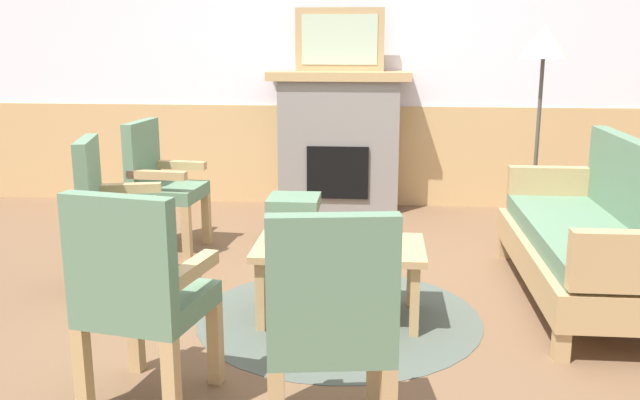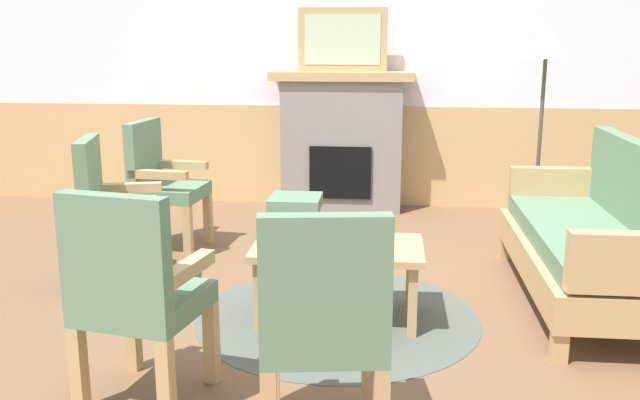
# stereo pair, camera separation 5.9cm
# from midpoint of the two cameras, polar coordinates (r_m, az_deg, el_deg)

# --- Properties ---
(ground_plane) EXTENTS (14.00, 14.00, 0.00)m
(ground_plane) POSITION_cam_midpoint_polar(r_m,az_deg,el_deg) (4.35, -0.80, -8.12)
(ground_plane) COLOR brown
(wall_back) EXTENTS (7.20, 0.14, 2.70)m
(wall_back) POSITION_cam_midpoint_polar(r_m,az_deg,el_deg) (6.65, 1.48, 10.87)
(wall_back) COLOR white
(wall_back) RESTS_ON ground_plane
(fireplace) EXTENTS (1.30, 0.44, 1.28)m
(fireplace) POSITION_cam_midpoint_polar(r_m,az_deg,el_deg) (6.46, 1.30, 4.94)
(fireplace) COLOR gray
(fireplace) RESTS_ON ground_plane
(framed_picture) EXTENTS (0.80, 0.04, 0.56)m
(framed_picture) POSITION_cam_midpoint_polar(r_m,az_deg,el_deg) (6.39, 1.35, 13.01)
(framed_picture) COLOR tan
(framed_picture) RESTS_ON fireplace
(couch) EXTENTS (0.70, 1.80, 0.98)m
(couch) POSITION_cam_midpoint_polar(r_m,az_deg,el_deg) (4.50, 20.93, -2.99)
(couch) COLOR tan
(couch) RESTS_ON ground_plane
(coffee_table) EXTENTS (0.96, 0.56, 0.44)m
(coffee_table) POSITION_cam_midpoint_polar(r_m,az_deg,el_deg) (3.96, 1.17, -4.43)
(coffee_table) COLOR tan
(coffee_table) RESTS_ON ground_plane
(round_rug) EXTENTS (1.64, 1.64, 0.01)m
(round_rug) POSITION_cam_midpoint_polar(r_m,az_deg,el_deg) (4.09, 1.15, -9.54)
(round_rug) COLOR #4C564C
(round_rug) RESTS_ON ground_plane
(book_on_table) EXTENTS (0.27, 0.22, 0.03)m
(book_on_table) POSITION_cam_midpoint_polar(r_m,az_deg,el_deg) (3.98, 0.25, -3.28)
(book_on_table) COLOR maroon
(book_on_table) RESTS_ON coffee_table
(footstool) EXTENTS (0.40, 0.40, 0.36)m
(footstool) POSITION_cam_midpoint_polar(r_m,az_deg,el_deg) (5.49, -2.47, -0.47)
(footstool) COLOR tan
(footstool) RESTS_ON ground_plane
(armchair_near_fireplace) EXTENTS (0.58, 0.58, 0.98)m
(armchair_near_fireplace) POSITION_cam_midpoint_polar(r_m,az_deg,el_deg) (4.56, -17.06, -0.64)
(armchair_near_fireplace) COLOR tan
(armchair_near_fireplace) RESTS_ON ground_plane
(armchair_by_window_left) EXTENTS (0.52, 0.52, 0.98)m
(armchair_by_window_left) POSITION_cam_midpoint_polar(r_m,az_deg,el_deg) (5.35, -13.34, 1.60)
(armchair_by_window_left) COLOR tan
(armchair_by_window_left) RESTS_ON ground_plane
(armchair_front_left) EXTENTS (0.54, 0.54, 0.98)m
(armchair_front_left) POSITION_cam_midpoint_polar(r_m,az_deg,el_deg) (2.69, 0.22, -9.65)
(armchair_front_left) COLOR tan
(armchair_front_left) RESTS_ON ground_plane
(armchair_front_center) EXTENTS (0.57, 0.57, 0.98)m
(armchair_front_center) POSITION_cam_midpoint_polar(r_m,az_deg,el_deg) (3.08, -15.15, -7.14)
(armchair_front_center) COLOR tan
(armchair_front_center) RESTS_ON ground_plane
(floor_lamp_by_couch) EXTENTS (0.36, 0.36, 1.68)m
(floor_lamp_by_couch) POSITION_cam_midpoint_polar(r_m,az_deg,el_deg) (5.55, 17.54, 11.24)
(floor_lamp_by_couch) COLOR #332D28
(floor_lamp_by_couch) RESTS_ON ground_plane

